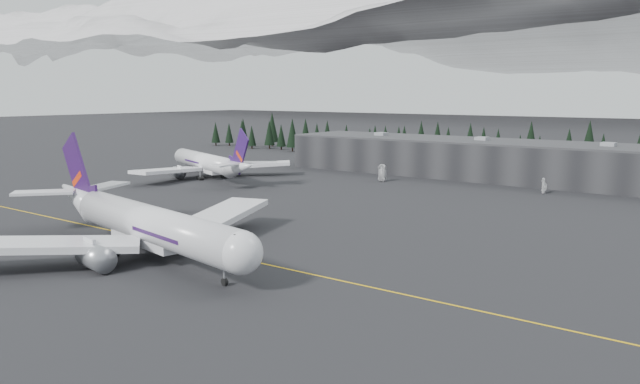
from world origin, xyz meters
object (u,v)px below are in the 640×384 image
Objects in this scene: jet_main at (139,221)px; gse_vehicle_b at (544,191)px; terminal at (510,160)px; gse_vehicle_a at (383,179)px; jet_parked at (211,164)px.

jet_main is 117.33m from gse_vehicle_b.
terminal reaches higher than gse_vehicle_a.
terminal is 2.33× the size of jet_main.
jet_main reaches higher than terminal.
jet_parked is (-80.58, -58.77, -1.20)m from terminal.
jet_main is at bearing -97.59° from terminal.
gse_vehicle_a reaches higher than gse_vehicle_b.
gse_vehicle_b is (36.81, 111.29, -4.97)m from jet_main.
gse_vehicle_b is (49.84, 6.46, -0.01)m from gse_vehicle_a.
jet_parked is at bearing -148.75° from gse_vehicle_a.
jet_main is at bearing -31.24° from gse_vehicle_b.
terminal is 35.03× the size of gse_vehicle_b.
jet_main is (-17.95, -134.81, -0.55)m from terminal.
jet_main is 15.06× the size of gse_vehicle_b.
jet_main is at bearing -81.80° from gse_vehicle_a.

